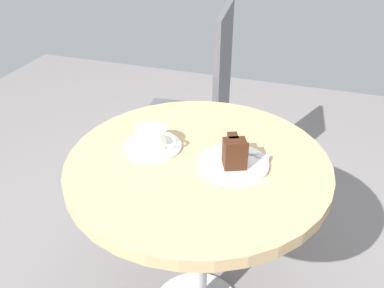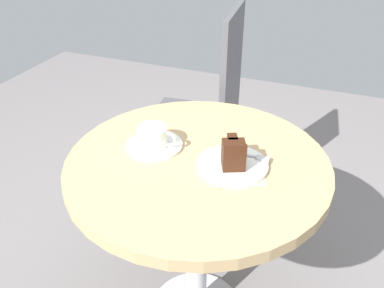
{
  "view_description": "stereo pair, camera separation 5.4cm",
  "coord_description": "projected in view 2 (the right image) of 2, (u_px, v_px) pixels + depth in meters",
  "views": [
    {
      "loc": [
        0.28,
        -0.9,
        1.32
      ],
      "look_at": [
        -0.02,
        0.01,
        0.72
      ],
      "focal_mm": 38.0,
      "sensor_mm": 36.0,
      "label": 1
    },
    {
      "loc": [
        0.33,
        -0.88,
        1.32
      ],
      "look_at": [
        -0.02,
        0.01,
        0.72
      ],
      "focal_mm": 38.0,
      "sensor_mm": 36.0,
      "label": 2
    }
  ],
  "objects": [
    {
      "name": "coffee_cup",
      "position": [
        153.0,
        136.0,
        1.17
      ],
      "size": [
        0.12,
        0.09,
        0.06
      ],
      "color": "silver",
      "rests_on": "saucer"
    },
    {
      "name": "saucer",
      "position": [
        154.0,
        145.0,
        1.19
      ],
      "size": [
        0.17,
        0.17,
        0.01
      ],
      "color": "silver",
      "rests_on": "cafe_table"
    },
    {
      "name": "napkin",
      "position": [
        236.0,
        173.0,
        1.08
      ],
      "size": [
        0.18,
        0.17,
        0.0
      ],
      "rotation": [
        0.0,
        0.0,
        3.59
      ],
      "color": "tan",
      "rests_on": "cafe_table"
    },
    {
      "name": "cake_plate",
      "position": [
        233.0,
        164.0,
        1.11
      ],
      "size": [
        0.19,
        0.19,
        0.01
      ],
      "color": "silver",
      "rests_on": "cafe_table"
    },
    {
      "name": "cake_slice",
      "position": [
        233.0,
        154.0,
        1.07
      ],
      "size": [
        0.08,
        0.09,
        0.08
      ],
      "rotation": [
        0.0,
        0.0,
        1.98
      ],
      "color": "#422619",
      "rests_on": "cake_plate"
    },
    {
      "name": "cafe_chair",
      "position": [
        211.0,
        102.0,
        1.76
      ],
      "size": [
        0.42,
        0.42,
        0.94
      ],
      "rotation": [
        0.0,
        0.0,
        4.81
      ],
      "color": "#4C4C51",
      "rests_on": "ground"
    },
    {
      "name": "fork",
      "position": [
        250.0,
        156.0,
        1.13
      ],
      "size": [
        0.15,
        0.02,
        0.0
      ],
      "rotation": [
        0.0,
        0.0,
        0.02
      ],
      "color": "#B7B7BC",
      "rests_on": "cake_plate"
    },
    {
      "name": "cafe_table",
      "position": [
        197.0,
        191.0,
        1.2
      ],
      "size": [
        0.74,
        0.74,
        0.68
      ],
      "color": "tan",
      "rests_on": "ground"
    },
    {
      "name": "teaspoon",
      "position": [
        137.0,
        140.0,
        1.2
      ],
      "size": [
        0.05,
        0.09,
        0.0
      ],
      "rotation": [
        0.0,
        0.0,
        2.02
      ],
      "color": "#B7B7BC",
      "rests_on": "saucer"
    }
  ]
}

